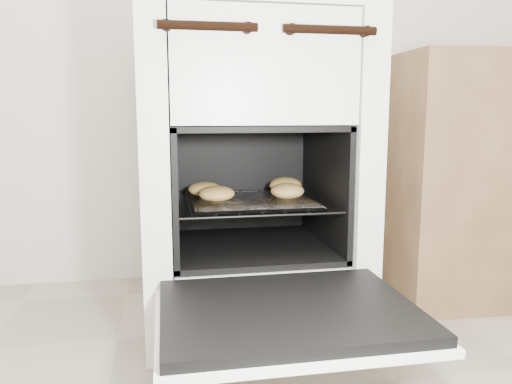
# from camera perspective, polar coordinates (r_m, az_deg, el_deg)

# --- Properties ---
(stove) EXTENTS (0.61, 0.67, 0.93)m
(stove) POSITION_cam_1_polar(r_m,az_deg,el_deg) (1.50, -1.03, 2.77)
(stove) COLOR silver
(stove) RESTS_ON ground
(oven_door) EXTENTS (0.54, 0.42, 0.04)m
(oven_door) POSITION_cam_1_polar(r_m,az_deg,el_deg) (1.07, 3.65, -13.73)
(oven_door) COLOR black
(oven_door) RESTS_ON stove
(oven_rack) EXTENTS (0.44, 0.42, 0.01)m
(oven_rack) POSITION_cam_1_polar(r_m,az_deg,el_deg) (1.45, -0.59, -1.14)
(oven_rack) COLOR black
(oven_rack) RESTS_ON stove
(foil_sheet) EXTENTS (0.34, 0.30, 0.01)m
(foil_sheet) POSITION_cam_1_polar(r_m,az_deg,el_deg) (1.43, -0.45, -1.05)
(foil_sheet) COLOR white
(foil_sheet) RESTS_ON oven_rack
(baked_rolls) EXTENTS (0.38, 0.23, 0.05)m
(baked_rolls) POSITION_cam_1_polar(r_m,az_deg,el_deg) (1.47, -0.64, 0.31)
(baked_rolls) COLOR tan
(baked_rolls) RESTS_ON foil_sheet
(counter) EXTENTS (0.82, 0.57, 0.80)m
(counter) POSITION_cam_1_polar(r_m,az_deg,el_deg) (1.93, 25.57, 1.71)
(counter) COLOR brown
(counter) RESTS_ON ground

